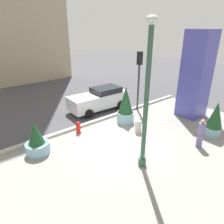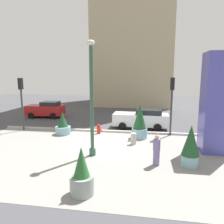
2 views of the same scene
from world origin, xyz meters
name	(u,v)px [view 1 (image 1 of 2)]	position (x,y,z in m)	size (l,w,h in m)	color
ground_plane	(79,121)	(0.00, 4.00, 0.00)	(60.00, 60.00, 0.00)	#47474C
plaza_pavement	(146,163)	(0.00, -2.00, 0.00)	(18.00, 10.00, 0.02)	gray
curb_strip	(86,124)	(0.00, 3.12, 0.08)	(18.00, 0.24, 0.16)	#B7B2A8
lamp_post	(146,103)	(-0.26, -1.98, 3.07)	(0.44, 0.44, 6.29)	#335642
art_pillar_blue	(196,75)	(6.67, -0.19, 2.88)	(1.57, 1.57, 5.77)	#4C4CAD
potted_plant_near_left	(37,141)	(-3.59, 1.99, 0.70)	(1.16, 1.16, 1.72)	#7AA8B7
potted_plant_curbside	(215,120)	(4.86, -2.71, 1.07)	(0.87, 0.87, 2.11)	#7AA8B7
potted_plant_mid_plaza	(126,106)	(2.24, 1.86, 1.13)	(1.10, 1.10, 2.47)	#7AA8B7
fire_hydrant	(78,127)	(-0.92, 2.58, 0.37)	(0.36, 0.26, 0.75)	red
concrete_bollard	(138,127)	(1.90, 0.37, 0.38)	(0.36, 0.36, 0.75)	#B2ADA3
traffic_light_corner	(139,71)	(4.50, 2.95, 2.93)	(0.28, 0.42, 4.31)	#333833
car_intersection	(100,99)	(2.31, 4.80, 0.84)	(4.63, 2.07, 1.65)	silver
pedestrian_by_curb	(201,132)	(3.24, -2.80, 0.88)	(0.49, 0.49, 1.59)	slate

